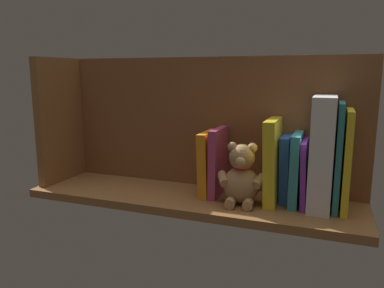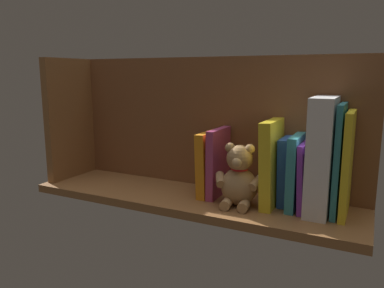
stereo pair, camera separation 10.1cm
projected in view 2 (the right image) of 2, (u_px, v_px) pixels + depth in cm
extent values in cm
cube|color=brown|center=(192.00, 198.00, 103.62)|extent=(91.37, 24.95, 2.20)
cube|color=brown|center=(208.00, 123.00, 108.90)|extent=(91.37, 1.50, 37.71)
cube|color=brown|center=(70.00, 119.00, 119.05)|extent=(2.40, 18.95, 37.71)
cube|color=yellow|center=(347.00, 164.00, 86.12)|extent=(1.61, 13.38, 24.71)
cube|color=teal|center=(339.00, 160.00, 87.11)|extent=(1.35, 12.72, 26.35)
cube|color=white|center=(321.00, 156.00, 87.87)|extent=(5.37, 14.30, 27.80)
cube|color=purple|center=(304.00, 176.00, 91.35)|extent=(1.94, 12.70, 16.74)
cube|color=teal|center=(295.00, 172.00, 92.18)|extent=(2.18, 12.67, 18.29)
cube|color=blue|center=(286.00, 171.00, 94.87)|extent=(2.81, 9.49, 17.24)
cube|color=yellow|center=(272.00, 163.00, 93.79)|extent=(3.71, 14.04, 21.79)
ellipsoid|color=tan|center=(239.00, 186.00, 94.60)|extent=(10.08, 9.22, 9.69)
sphere|color=tan|center=(240.00, 158.00, 93.23)|extent=(6.66, 6.66, 6.66)
sphere|color=tan|center=(250.00, 149.00, 91.93)|extent=(2.58, 2.58, 2.58)
sphere|color=tan|center=(230.00, 148.00, 93.61)|extent=(2.58, 2.58, 2.58)
sphere|color=tan|center=(237.00, 163.00, 90.71)|extent=(2.58, 2.58, 2.58)
cylinder|color=tan|center=(256.00, 183.00, 91.62)|extent=(3.33, 5.16, 3.59)
cylinder|color=tan|center=(220.00, 179.00, 94.72)|extent=(4.16, 5.28, 3.59)
cylinder|color=tan|center=(244.00, 206.00, 90.73)|extent=(2.97, 3.90, 2.58)
cylinder|color=tan|center=(226.00, 204.00, 92.20)|extent=(2.97, 3.90, 2.58)
torus|color=red|center=(239.00, 168.00, 93.73)|extent=(4.89, 4.89, 0.76)
cube|color=#B23F72|center=(218.00, 162.00, 101.22)|extent=(2.05, 12.59, 18.54)
cube|color=orange|center=(209.00, 163.00, 102.45)|extent=(3.09, 12.76, 17.55)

